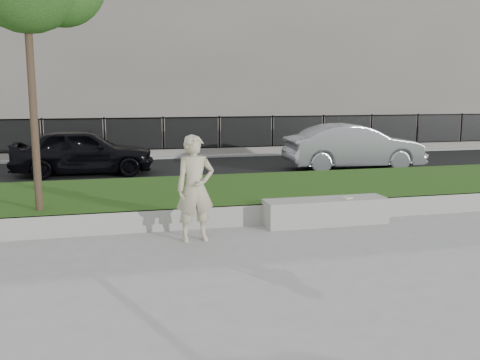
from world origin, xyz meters
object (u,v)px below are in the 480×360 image
object	(u,v)px
book	(347,198)
man	(195,189)
car_silver	(354,147)
car_dark	(83,152)
stone_bench	(326,211)

from	to	relation	value
book	man	bearing A→B (deg)	158.91
car_silver	book	bearing A→B (deg)	156.18
book	car_dark	xyz separation A→B (m)	(-5.19, 7.46, 0.24)
book	car_dark	bearing A→B (deg)	94.68
car_dark	car_silver	bearing A→B (deg)	-94.22
man	car_dark	world-z (taller)	man
car_dark	car_silver	size ratio (longest dim) A/B	0.94
stone_bench	car_silver	xyz separation A→B (m)	(3.76, 6.49, 0.53)
man	stone_bench	bearing A→B (deg)	6.22
book	stone_bench	bearing A→B (deg)	141.61
stone_bench	man	bearing A→B (deg)	-168.30
book	car_dark	size ratio (longest dim) A/B	0.05
stone_bench	book	size ratio (longest dim) A/B	12.39
stone_bench	man	world-z (taller)	man
car_dark	car_silver	distance (m)	8.58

